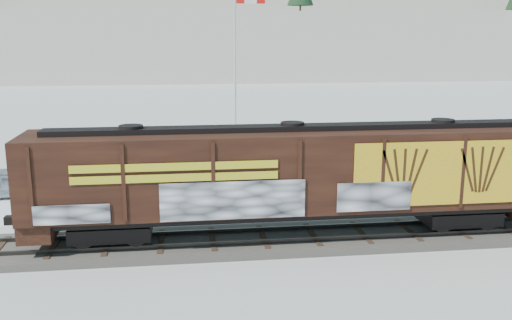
{
  "coord_description": "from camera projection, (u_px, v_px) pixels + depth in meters",
  "views": [
    {
      "loc": [
        -1.04,
        -21.11,
        8.08
      ],
      "look_at": [
        2.1,
        3.0,
        2.73
      ],
      "focal_mm": 40.0,
      "sensor_mm": 36.0,
      "label": 1
    }
  ],
  "objects": [
    {
      "name": "ground",
      "position": [
        213.0,
        246.0,
        22.32
      ],
      "size": [
        500.0,
        500.0,
        0.0
      ],
      "primitive_type": "plane",
      "color": "white",
      "rests_on": "ground"
    },
    {
      "name": "rail_track",
      "position": [
        213.0,
        242.0,
        22.28
      ],
      "size": [
        50.0,
        3.4,
        0.43
      ],
      "color": "#59544C",
      "rests_on": "ground"
    },
    {
      "name": "parking_strip",
      "position": [
        205.0,
        194.0,
        29.58
      ],
      "size": [
        40.0,
        8.0,
        0.03
      ],
      "primitive_type": "cube",
      "color": "white",
      "rests_on": "ground"
    },
    {
      "name": "hillside",
      "position": [
        183.0,
        11.0,
        154.61
      ],
      "size": [
        360.0,
        110.0,
        93.0
      ],
      "color": "white",
      "rests_on": "ground"
    },
    {
      "name": "hopper_railcar",
      "position": [
        292.0,
        173.0,
        22.09
      ],
      "size": [
        20.14,
        3.06,
        4.3
      ],
      "color": "black",
      "rests_on": "rail_track"
    },
    {
      "name": "flagpole",
      "position": [
        237.0,
        101.0,
        35.31
      ],
      "size": [
        2.3,
        0.9,
        11.12
      ],
      "color": "silver",
      "rests_on": "ground"
    },
    {
      "name": "car_silver",
      "position": [
        12.0,
        182.0,
        28.92
      ],
      "size": [
        4.55,
        2.17,
        1.5
      ],
      "primitive_type": "imported",
      "rotation": [
        0.0,
        0.0,
        1.66
      ],
      "color": "silver",
      "rests_on": "parking_strip"
    },
    {
      "name": "car_white",
      "position": [
        287.0,
        186.0,
        28.25
      ],
      "size": [
        4.64,
        1.97,
        1.49
      ],
      "primitive_type": "imported",
      "rotation": [
        0.0,
        0.0,
        1.48
      ],
      "color": "silver",
      "rests_on": "parking_strip"
    },
    {
      "name": "car_dark",
      "position": [
        427.0,
        177.0,
        30.31
      ],
      "size": [
        4.67,
        2.4,
        1.3
      ],
      "primitive_type": "imported",
      "rotation": [
        0.0,
        0.0,
        1.71
      ],
      "color": "black",
      "rests_on": "parking_strip"
    }
  ]
}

